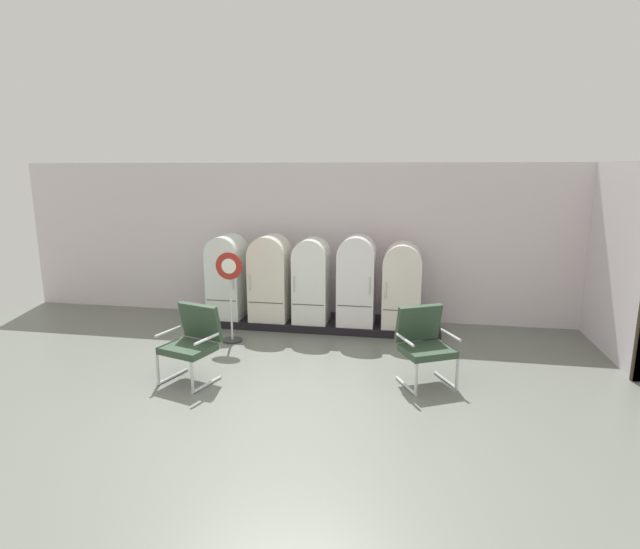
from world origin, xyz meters
name	(u,v)px	position (x,y,z in m)	size (l,w,h in m)	color
ground	(267,403)	(0.00, 0.00, -0.03)	(12.00, 10.00, 0.05)	slate
back_wall	(320,241)	(0.00, 3.66, 1.44)	(11.76, 0.12, 2.86)	silver
side_wall_right	(618,261)	(4.66, 2.47, 1.42)	(0.16, 2.20, 2.86)	silver
display_plinth	(314,322)	(0.00, 3.02, 0.06)	(4.40, 0.95, 0.13)	black
refrigerator_0	(227,274)	(-1.56, 2.93, 0.91)	(0.59, 0.71, 1.48)	silver
refrigerator_1	(270,275)	(-0.75, 2.91, 0.92)	(0.66, 0.66, 1.50)	silver
refrigerator_2	(311,278)	(-0.01, 2.88, 0.91)	(0.59, 0.62, 1.46)	white
refrigerator_3	(357,278)	(0.77, 2.89, 0.94)	(0.62, 0.62, 1.53)	white
refrigerator_4	(402,282)	(1.53, 2.93, 0.88)	(0.63, 0.70, 1.42)	silver
armchair_left	(193,339)	(-1.12, 0.45, 0.56)	(0.79, 0.79, 1.01)	silver
armchair_right	(424,341)	(1.86, 0.91, 0.56)	(0.85, 0.85, 1.01)	silver
sign_stand	(231,299)	(-1.15, 1.97, 0.70)	(0.44, 0.32, 1.47)	#2D2D30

